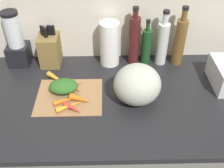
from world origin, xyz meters
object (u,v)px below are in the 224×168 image
Objects in this scene: bottle_3 at (180,41)px; blender_appliance at (16,42)px; winter_squash at (137,85)px; paper_towel_roll at (110,44)px; carrot_3 at (67,83)px; carrot_6 at (58,79)px; bottle_0 at (134,40)px; carrot_4 at (75,87)px; cutting_board at (69,96)px; bottle_2 at (162,42)px; carrot_7 at (70,106)px; knife_block at (50,49)px; carrot_2 at (81,99)px; carrot_1 at (73,87)px; carrot_0 at (73,108)px; carrot_5 at (66,100)px; bottle_1 at (146,46)px.

blender_appliance is at bearing 178.82° from bottle_3.
winter_squash is 36.27cm from paper_towel_roll.
carrot_3 is 0.89× the size of carrot_6.
carrot_4 is at bearing -142.01° from bottle_0.
bottle_0 is at bearing 30.90° from carrot_3.
cutting_board is 61.28cm from bottle_2.
blender_appliance reaches higher than carrot_7.
carrot_6 is at bearing -155.66° from bottle_0.
paper_towel_roll reaches higher than knife_block.
bottle_0 is at bearing 37.99° from carrot_4.
carrot_2 reaches higher than carrot_4.
winter_squash is 74.99cm from blender_appliance.
knife_block reaches higher than carrot_6.
blender_appliance is 0.92× the size of bottle_3.
carrot_4 is at bearing -30.78° from carrot_1.
carrot_2 is at bearing -113.09° from paper_towel_roll.
carrot_7 is at bearing 135.52° from carrot_0.
cutting_board is at bearing 77.30° from carrot_5.
carrot_6 is at bearing 114.20° from carrot_0.
carrot_6 is at bearing -72.03° from knife_block.
carrot_1 is at bearing 95.69° from carrot_0.
blender_appliance reaches higher than carrot_6.
carrot_1 is at bearing 76.57° from carrot_5.
carrot_7 is (-1.26, -14.24, 0.09)cm from carrot_4.
carrot_1 is at bearing 76.00° from cutting_board.
carrot_7 is (3.24, -17.55, 0.07)cm from carrot_3.
bottle_0 is 1.27× the size of bottle_1.
carrot_4 is 0.30× the size of bottle_0.
bottle_0 is 26.07cm from bottle_3.
knife_block is at bearing 120.20° from carrot_1.
bottle_0 is (32.17, 41.94, 12.92)cm from carrot_0.
bottle_2 reaches higher than carrot_5.
knife_block is 34.96cm from paper_towel_roll.
carrot_5 is at bearing -103.43° from carrot_1.
blender_appliance reaches higher than carrot_4.
carrot_5 is 0.54× the size of knife_block.
carrot_7 is 0.51× the size of bottle_1.
blender_appliance is 1.24× the size of paper_towel_roll.
carrot_1 is 0.49× the size of bottle_1.
bottle_3 is at bearing 14.54° from carrot_6.
carrot_4 is at bearing -58.83° from knife_block.
bottle_3 is (26.03, -1.43, -0.28)cm from bottle_0.
bottle_0 is (34.19, 39.96, 13.10)cm from carrot_7.
carrot_5 is 56.98cm from bottle_1.
knife_block reaches higher than carrot_5.
bottle_0 is (33.84, 25.17, 13.45)cm from carrot_1.
blender_appliance is (-18.65, -0.01, 4.54)cm from knife_block.
carrot_4 is 0.39× the size of paper_towel_roll.
carrot_2 is 28.95cm from winter_squash.
carrot_7 is 58.14cm from bottle_1.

